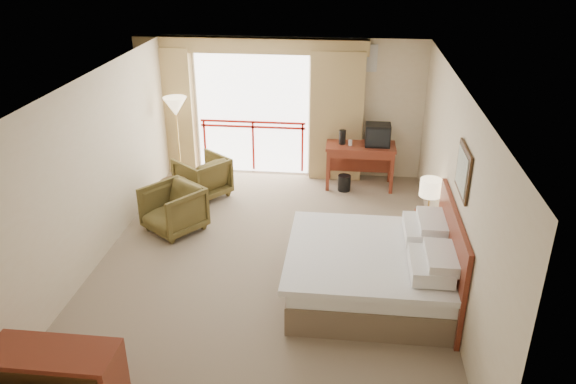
# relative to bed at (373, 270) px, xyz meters

# --- Properties ---
(floor) EXTENTS (7.00, 7.00, 0.00)m
(floor) POSITION_rel_bed_xyz_m (-1.50, 0.60, -0.38)
(floor) COLOR #7E6E58
(floor) RESTS_ON ground
(ceiling) EXTENTS (7.00, 7.00, 0.00)m
(ceiling) POSITION_rel_bed_xyz_m (-1.50, 0.60, 2.32)
(ceiling) COLOR white
(ceiling) RESTS_ON wall_back
(wall_back) EXTENTS (5.00, 0.00, 5.00)m
(wall_back) POSITION_rel_bed_xyz_m (-1.50, 4.10, 0.97)
(wall_back) COLOR beige
(wall_back) RESTS_ON ground
(wall_front) EXTENTS (5.00, 0.00, 5.00)m
(wall_front) POSITION_rel_bed_xyz_m (-1.50, -2.90, 0.97)
(wall_front) COLOR beige
(wall_front) RESTS_ON ground
(wall_left) EXTENTS (0.00, 7.00, 7.00)m
(wall_left) POSITION_rel_bed_xyz_m (-4.00, 0.60, 0.97)
(wall_left) COLOR beige
(wall_left) RESTS_ON ground
(wall_right) EXTENTS (0.00, 7.00, 7.00)m
(wall_right) POSITION_rel_bed_xyz_m (1.00, 0.60, 0.97)
(wall_right) COLOR beige
(wall_right) RESTS_ON ground
(balcony_door) EXTENTS (2.40, 0.00, 2.40)m
(balcony_door) POSITION_rel_bed_xyz_m (-2.30, 4.08, 0.82)
(balcony_door) COLOR white
(balcony_door) RESTS_ON wall_back
(balcony_railing) EXTENTS (2.09, 0.03, 1.02)m
(balcony_railing) POSITION_rel_bed_xyz_m (-2.30, 4.06, 0.44)
(balcony_railing) COLOR #A1140D
(balcony_railing) RESTS_ON wall_back
(curtain_left) EXTENTS (1.00, 0.26, 2.50)m
(curtain_left) POSITION_rel_bed_xyz_m (-3.95, 3.95, 0.87)
(curtain_left) COLOR #977B4B
(curtain_left) RESTS_ON wall_back
(curtain_right) EXTENTS (1.00, 0.26, 2.50)m
(curtain_right) POSITION_rel_bed_xyz_m (-0.65, 3.95, 0.87)
(curtain_right) COLOR #977B4B
(curtain_right) RESTS_ON wall_back
(valance) EXTENTS (4.40, 0.22, 0.28)m
(valance) POSITION_rel_bed_xyz_m (-2.30, 3.98, 2.17)
(valance) COLOR #977B4B
(valance) RESTS_ON wall_back
(hvac_vent) EXTENTS (0.50, 0.04, 0.50)m
(hvac_vent) POSITION_rel_bed_xyz_m (-0.20, 4.07, 1.97)
(hvac_vent) COLOR silver
(hvac_vent) RESTS_ON wall_back
(bed) EXTENTS (2.13, 2.06, 0.97)m
(bed) POSITION_rel_bed_xyz_m (0.00, 0.00, 0.00)
(bed) COLOR brown
(bed) RESTS_ON floor
(headboard) EXTENTS (0.06, 2.10, 1.30)m
(headboard) POSITION_rel_bed_xyz_m (0.96, 0.00, 0.27)
(headboard) COLOR maroon
(headboard) RESTS_ON wall_right
(framed_art) EXTENTS (0.04, 0.72, 0.60)m
(framed_art) POSITION_rel_bed_xyz_m (0.97, 0.00, 1.47)
(framed_art) COLOR black
(framed_art) RESTS_ON wall_right
(nightstand) EXTENTS (0.41, 0.47, 0.54)m
(nightstand) POSITION_rel_bed_xyz_m (0.84, 1.34, -0.11)
(nightstand) COLOR maroon
(nightstand) RESTS_ON floor
(table_lamp) EXTENTS (0.32, 0.32, 0.57)m
(table_lamp) POSITION_rel_bed_xyz_m (0.84, 1.39, 0.61)
(table_lamp) COLOR tan
(table_lamp) RESTS_ON nightstand
(phone) EXTENTS (0.20, 0.17, 0.08)m
(phone) POSITION_rel_bed_xyz_m (0.79, 1.19, 0.21)
(phone) COLOR black
(phone) RESTS_ON nightstand
(desk) EXTENTS (1.29, 0.62, 0.84)m
(desk) POSITION_rel_bed_xyz_m (-0.17, 3.62, 0.28)
(desk) COLOR maroon
(desk) RESTS_ON floor
(tv) EXTENTS (0.46, 0.36, 0.42)m
(tv) POSITION_rel_bed_xyz_m (0.13, 3.56, 0.67)
(tv) COLOR black
(tv) RESTS_ON desk
(coffee_maker) EXTENTS (0.15, 0.15, 0.28)m
(coffee_maker) POSITION_rel_bed_xyz_m (-0.52, 3.56, 0.60)
(coffee_maker) COLOR black
(coffee_maker) RESTS_ON desk
(cup) EXTENTS (0.08, 0.08, 0.11)m
(cup) POSITION_rel_bed_xyz_m (-0.37, 3.51, 0.51)
(cup) COLOR white
(cup) RESTS_ON desk
(wastebasket) EXTENTS (0.24, 0.24, 0.30)m
(wastebasket) POSITION_rel_bed_xyz_m (-0.44, 3.33, -0.23)
(wastebasket) COLOR black
(wastebasket) RESTS_ON floor
(armchair_far) EXTENTS (1.15, 1.15, 0.75)m
(armchair_far) POSITION_rel_bed_xyz_m (-3.03, 2.81, -0.38)
(armchair_far) COLOR #493D19
(armchair_far) RESTS_ON floor
(armchair_near) EXTENTS (1.16, 1.17, 0.77)m
(armchair_near) POSITION_rel_bed_xyz_m (-3.17, 1.45, -0.38)
(armchair_near) COLOR #493D19
(armchair_near) RESTS_ON floor
(side_table) EXTENTS (0.47, 0.47, 0.52)m
(side_table) POSITION_rel_bed_xyz_m (-3.40, 2.25, -0.02)
(side_table) COLOR black
(side_table) RESTS_ON floor
(book) EXTENTS (0.18, 0.24, 0.02)m
(book) POSITION_rel_bed_xyz_m (-3.40, 2.25, 0.14)
(book) COLOR white
(book) RESTS_ON side_table
(floor_lamp) EXTENTS (0.43, 0.43, 1.70)m
(floor_lamp) POSITION_rel_bed_xyz_m (-3.60, 3.34, 1.09)
(floor_lamp) COLOR tan
(floor_lamp) RESTS_ON floor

